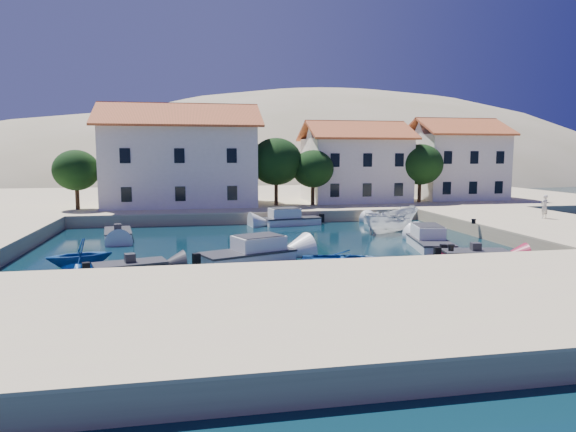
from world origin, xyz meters
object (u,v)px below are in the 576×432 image
at_px(rowboat_south, 349,268).
at_px(boat_east, 391,232).
at_px(cabin_cruiser_south, 248,254).
at_px(pedestrian, 544,207).
at_px(building_mid, 355,161).
at_px(building_right, 455,158).
at_px(cabin_cruiser_east, 430,241).
at_px(building_left, 180,154).

bearing_deg(rowboat_south, boat_east, -16.46).
relative_size(cabin_cruiser_south, boat_east, 1.05).
relative_size(cabin_cruiser_south, pedestrian, 3.06).
relative_size(building_mid, building_right, 1.11).
bearing_deg(rowboat_south, cabin_cruiser_east, -42.25).
bearing_deg(pedestrian, building_left, -47.52).
height_order(building_mid, cabin_cruiser_south, building_mid).
xyz_separation_m(rowboat_south, boat_east, (6.84, 11.07, 0.00)).
xyz_separation_m(building_right, boat_east, (-14.17, -16.70, -5.47)).
height_order(building_right, cabin_cruiser_south, building_right).
bearing_deg(cabin_cruiser_south, building_right, 22.52).
bearing_deg(building_mid, boat_east, -97.85).
height_order(rowboat_south, boat_east, boat_east).
distance_m(cabin_cruiser_south, rowboat_south, 5.65).
xyz_separation_m(building_left, boat_east, (15.83, -14.70, -5.94)).
distance_m(cabin_cruiser_south, pedestrian, 24.74).
relative_size(building_right, pedestrian, 5.17).
height_order(building_mid, boat_east, building_mid).
bearing_deg(boat_east, rowboat_south, 123.76).
distance_m(building_mid, cabin_cruiser_east, 23.13).
xyz_separation_m(building_left, cabin_cruiser_east, (15.66, -21.52, -5.46)).
distance_m(building_right, cabin_cruiser_east, 28.00).
xyz_separation_m(building_mid, cabin_cruiser_south, (-14.07, -24.30, -4.75)).
bearing_deg(boat_east, building_right, -64.82).
height_order(building_mid, rowboat_south, building_mid).
distance_m(rowboat_south, boat_east, 13.01).
xyz_separation_m(building_right, cabin_cruiser_south, (-26.07, -25.30, -5.00)).
xyz_separation_m(rowboat_south, cabin_cruiser_east, (6.67, 4.25, 0.48)).
relative_size(building_mid, cabin_cruiser_south, 1.88).
bearing_deg(pedestrian, boat_east, -24.65).
xyz_separation_m(building_mid, rowboat_south, (-9.01, -26.77, -5.22)).
bearing_deg(building_left, rowboat_south, -70.76).
distance_m(cabin_cruiser_south, boat_east, 14.69).
height_order(building_left, cabin_cruiser_south, building_left).
bearing_deg(building_right, cabin_cruiser_south, -135.85).
xyz_separation_m(building_left, pedestrian, (27.62, -16.28, -4.02)).
bearing_deg(boat_east, building_mid, -32.37).
relative_size(boat_east, pedestrian, 2.92).
bearing_deg(boat_east, cabin_cruiser_east, 154.04).
bearing_deg(building_right, cabin_cruiser_east, -121.37).
relative_size(building_right, boat_east, 1.77).
bearing_deg(pedestrian, rowboat_south, 9.99).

